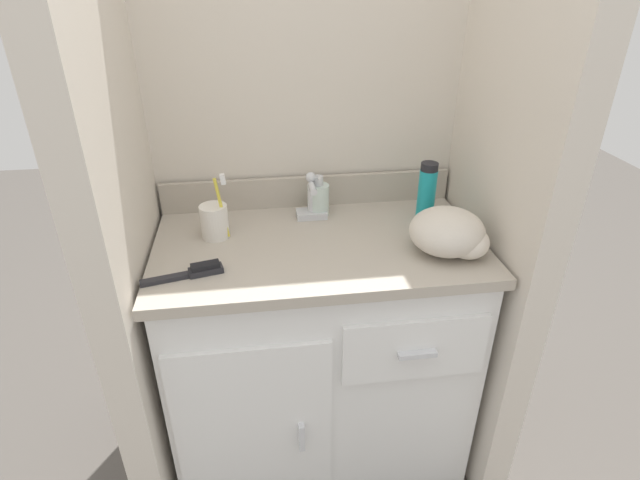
{
  "coord_description": "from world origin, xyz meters",
  "views": [
    {
      "loc": [
        -0.16,
        -1.18,
        1.46
      ],
      "look_at": [
        0.0,
        -0.03,
        0.82
      ],
      "focal_mm": 28.0,
      "sensor_mm": 36.0,
      "label": 1
    }
  ],
  "objects_px": {
    "hairbrush": "(194,272)",
    "soap_dispenser": "(318,199)",
    "toothbrush_cup": "(215,221)",
    "hand_towel": "(451,233)",
    "shaving_cream_can": "(427,193)"
  },
  "relations": [
    {
      "from": "shaving_cream_can",
      "to": "hairbrush",
      "type": "xyz_separation_m",
      "value": [
        -0.65,
        -0.21,
        -0.08
      ]
    },
    {
      "from": "soap_dispenser",
      "to": "hand_towel",
      "type": "distance_m",
      "value": 0.41
    },
    {
      "from": "hairbrush",
      "to": "soap_dispenser",
      "type": "bearing_deg",
      "value": 27.45
    },
    {
      "from": "toothbrush_cup",
      "to": "soap_dispenser",
      "type": "relative_size",
      "value": 1.46
    },
    {
      "from": "shaving_cream_can",
      "to": "hand_towel",
      "type": "height_order",
      "value": "shaving_cream_can"
    },
    {
      "from": "hand_towel",
      "to": "hairbrush",
      "type": "bearing_deg",
      "value": -177.9
    },
    {
      "from": "toothbrush_cup",
      "to": "hairbrush",
      "type": "xyz_separation_m",
      "value": [
        -0.04,
        -0.2,
        -0.04
      ]
    },
    {
      "from": "shaving_cream_can",
      "to": "hairbrush",
      "type": "bearing_deg",
      "value": -161.95
    },
    {
      "from": "toothbrush_cup",
      "to": "shaving_cream_can",
      "type": "distance_m",
      "value": 0.61
    },
    {
      "from": "toothbrush_cup",
      "to": "hairbrush",
      "type": "relative_size",
      "value": 0.95
    },
    {
      "from": "soap_dispenser",
      "to": "hairbrush",
      "type": "relative_size",
      "value": 0.65
    },
    {
      "from": "toothbrush_cup",
      "to": "soap_dispenser",
      "type": "bearing_deg",
      "value": 18.63
    },
    {
      "from": "soap_dispenser",
      "to": "shaving_cream_can",
      "type": "relative_size",
      "value": 0.72
    },
    {
      "from": "soap_dispenser",
      "to": "hairbrush",
      "type": "height_order",
      "value": "soap_dispenser"
    },
    {
      "from": "toothbrush_cup",
      "to": "soap_dispenser",
      "type": "height_order",
      "value": "toothbrush_cup"
    }
  ]
}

